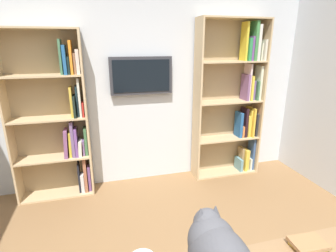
# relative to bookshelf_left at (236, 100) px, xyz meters

# --- Properties ---
(wall_back) EXTENTS (4.52, 0.06, 2.70)m
(wall_back) POSITION_rel_bookshelf_left_xyz_m (1.27, -0.17, 0.27)
(wall_back) COLOR silver
(wall_back) RESTS_ON ground
(bookshelf_left) EXTENTS (0.95, 0.28, 2.14)m
(bookshelf_left) POSITION_rel_bookshelf_left_xyz_m (0.00, 0.00, 0.00)
(bookshelf_left) COLOR tan
(bookshelf_left) RESTS_ON ground
(bookshelf_right) EXTENTS (0.87, 0.28, 1.99)m
(bookshelf_right) POSITION_rel_bookshelf_left_xyz_m (2.32, -0.00, -0.10)
(bookshelf_right) COLOR tan
(bookshelf_right) RESTS_ON ground
(wall_mounted_tv) EXTENTS (0.78, 0.07, 0.46)m
(wall_mounted_tv) POSITION_rel_bookshelf_left_xyz_m (1.30, -0.08, 0.37)
(wall_mounted_tv) COLOR #333338
(desk_book_stack) EXTENTS (0.20, 0.15, 0.04)m
(desk_book_stack) POSITION_rel_bookshelf_left_xyz_m (0.79, 2.27, -0.31)
(desk_book_stack) COLOR gold
(desk_book_stack) RESTS_ON desk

